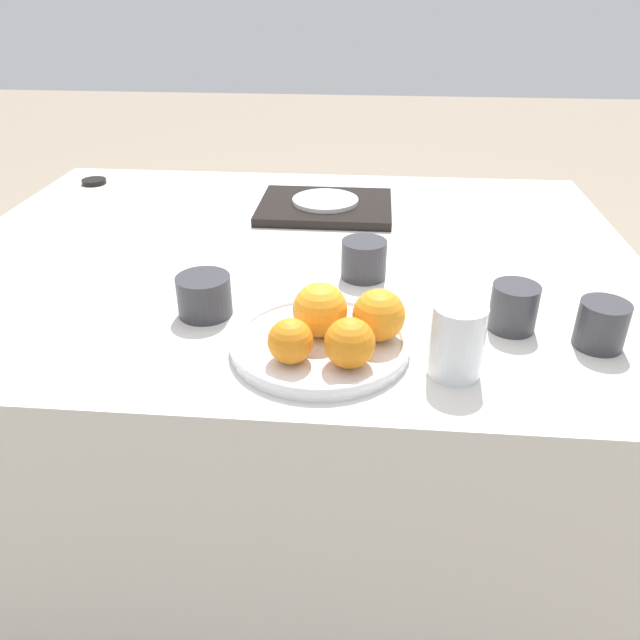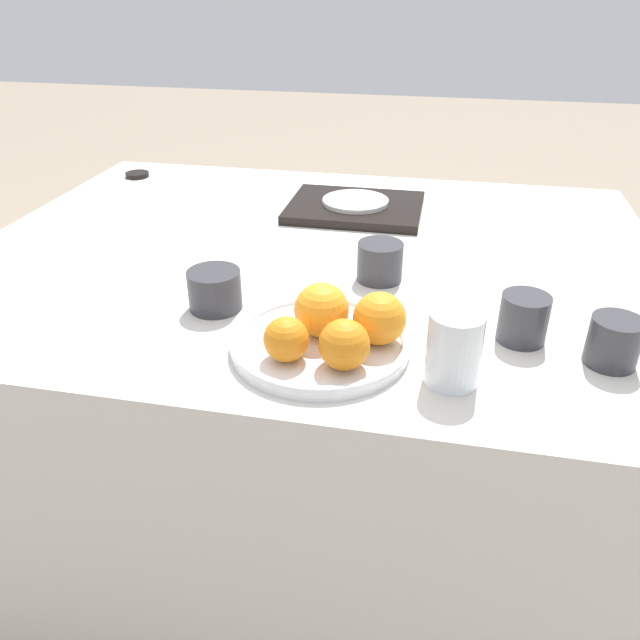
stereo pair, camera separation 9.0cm
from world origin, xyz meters
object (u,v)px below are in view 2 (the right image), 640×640
Objects in this scene: orange_0 at (321,310)px; orange_2 at (286,339)px; cup_0 at (614,342)px; cup_2 at (523,318)px; cup_3 at (380,262)px; water_glass at (454,349)px; fruit_platter at (320,343)px; side_plate at (355,201)px; orange_1 at (344,345)px; soy_dish at (137,175)px; cup_1 at (215,290)px; orange_3 at (379,319)px; serving_tray at (355,208)px.

orange_0 reaches higher than orange_2.
cup_0 is 0.13m from cup_2.
cup_3 is at bearing 76.07° from orange_0.
water_glass reaches higher than orange_0.
side_plate is at bearing 93.85° from fruit_platter.
fruit_platter is 1.75× the size of side_plate.
cup_2 is at bearing 52.53° from water_glass.
orange_1 is at bearing -173.36° from water_glass.
cup_1 is at bearing -55.07° from soy_dish.
side_plate is at bearing 101.97° from orange_3.
fruit_platter is 1.01m from soy_dish.
cup_0 reaches higher than serving_tray.
cup_0 is (0.45, 0.11, -0.01)m from orange_2.
soy_dish is (-0.71, 0.82, -0.04)m from orange_1.
orange_1 is at bearing -59.32° from orange_0.
side_plate is at bearing 129.11° from cup_0.
side_plate is at bearing 109.64° from water_glass.
fruit_platter is 0.61m from serving_tray.
cup_0 is at bearing 22.47° from water_glass.
side_plate reaches higher than soy_dish.
orange_2 is at bearing -166.76° from cup_0.
water_glass is 1.45× the size of cup_0.
cup_2 is (-0.12, 0.04, 0.00)m from cup_0.
cup_1 is (-0.28, 0.08, -0.02)m from orange_3.
fruit_platter is 0.31m from cup_2.
orange_2 is 0.21× the size of serving_tray.
cup_2 is (0.29, 0.07, -0.02)m from orange_0.
fruit_platter is 0.20m from water_glass.
fruit_platter is 0.10m from orange_3.
orange_1 is at bearing -82.59° from side_plate.
orange_2 is 0.14m from orange_3.
orange_3 is at bearing -83.53° from cup_3.
cup_3 is (0.06, 0.26, 0.02)m from fruit_platter.
fruit_platter is 3.28× the size of orange_0.
cup_2 reaches higher than serving_tray.
cup_3 is at bearing -74.33° from serving_tray.
water_glass is 0.24m from cup_0.
orange_0 is 1.15× the size of orange_1.
soy_dish is at bearing 165.85° from side_plate.
soy_dish is (-0.66, 0.74, -0.05)m from orange_0.
orange_0 is at bearing 161.81° from water_glass.
cup_3 is (0.10, -0.35, 0.01)m from side_plate.
serving_tray is at bearing 129.11° from cup_0.
cup_3 is 0.88m from soy_dish.
cup_0 reaches higher than side_plate.
cup_0 is at bearing -4.31° from cup_1.
fruit_platter is 0.08m from orange_2.
cup_2 is at bearing 31.24° from orange_1.
orange_0 is 1.12× the size of cup_0.
cup_0 is 0.61m from cup_1.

